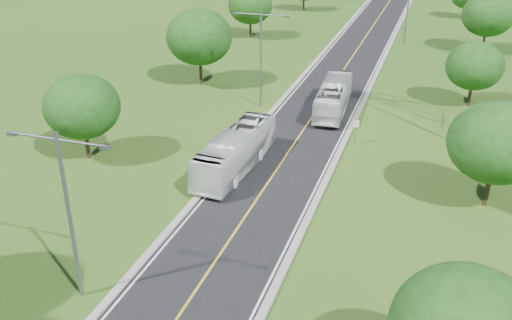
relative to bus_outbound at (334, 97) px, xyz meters
The scene contains 16 objects.
ground 14.53m from the bus_outbound, 96.59° to the left, with size 260.00×260.00×0.00m, color #224F16.
road 20.47m from the bus_outbound, 94.65° to the left, with size 8.00×150.00×0.06m, color black.
curb_left 21.23m from the bus_outbound, 106.19° to the left, with size 0.50×150.00×0.22m, color gray.
curb_right 20.56m from the bus_outbound, 82.73° to the left, with size 0.50×150.00×0.22m, color gray.
speed_limit_sign 8.45m from the bus_outbound, 65.21° to the right, with size 0.55×0.09×2.40m.
streetlight_near_left 34.79m from the bus_outbound, 102.81° to the right, with size 5.90×0.25×10.00m.
streetlight_mid_left 8.82m from the bus_outbound, behind, with size 5.90×0.25×10.00m.
streetlight_far_right 32.92m from the bus_outbound, 82.35° to the left, with size 5.90×0.25×10.00m.
tree_lb 25.15m from the bus_outbound, 134.99° to the right, with size 6.30×6.30×7.33m.
tree_lc 17.66m from the bus_outbound, 165.39° to the left, with size 7.56×7.56×8.79m.
tree_ld 34.09m from the bus_outbound, 123.36° to the left, with size 6.72×6.72×7.82m.
tree_rb 21.50m from the bus_outbound, 47.51° to the right, with size 6.72×6.72×7.82m.
tree_rc 15.02m from the bus_outbound, 25.41° to the left, with size 5.88×5.88×6.84m.
tree_rd 34.20m from the bus_outbound, 63.17° to the left, with size 7.14×7.14×8.30m.
bus_outbound is the anchor object (origin of this frame).
bus_inbound 16.61m from the bus_outbound, 107.00° to the right, with size 2.73×11.67×3.25m, color white.
Camera 1 is at (11.50, -9.52, 20.78)m, focal length 40.00 mm.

